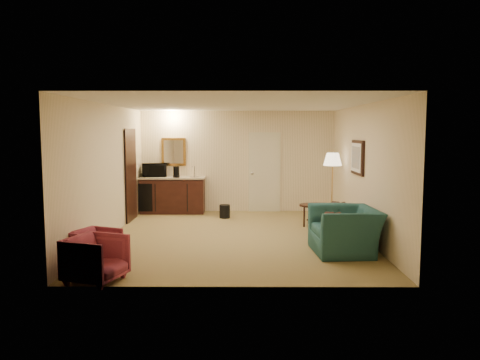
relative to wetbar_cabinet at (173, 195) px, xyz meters
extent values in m
plane|color=olive|center=(1.65, -2.72, -0.46)|extent=(6.00, 6.00, 0.00)
cube|color=beige|center=(1.65, 0.28, 0.84)|extent=(5.00, 0.02, 2.60)
cube|color=beige|center=(-0.85, -2.72, 0.84)|extent=(0.02, 6.00, 2.60)
cube|color=beige|center=(4.15, -2.72, 0.84)|extent=(0.02, 6.00, 2.60)
cube|color=white|center=(1.65, -2.72, 2.14)|extent=(5.00, 6.00, 0.02)
cube|color=beige|center=(2.35, 0.25, 0.56)|extent=(0.82, 0.06, 2.05)
cube|color=black|center=(-0.82, -1.02, 0.59)|extent=(0.06, 0.98, 2.10)
cube|color=gold|center=(0.00, 0.25, 1.09)|extent=(0.62, 0.04, 0.72)
cube|color=black|center=(4.11, -2.32, 1.09)|extent=(0.06, 0.90, 0.70)
cube|color=#371711|center=(0.00, 0.00, 0.00)|extent=(1.64, 0.58, 0.92)
imported|color=black|center=(3.80, -3.22, -0.02)|extent=(1.25, 2.34, 0.88)
imported|color=#215454|center=(3.53, -3.93, 0.06)|extent=(0.86, 1.25, 1.05)
imported|color=#973148|center=(-0.50, -4.72, -0.15)|extent=(0.76, 0.78, 0.63)
imported|color=#973148|center=(-0.25, -5.52, -0.10)|extent=(0.84, 0.86, 0.72)
cube|color=black|center=(3.45, -1.72, -0.21)|extent=(1.02, 0.88, 0.49)
cube|color=gold|center=(3.85, -1.08, 0.34)|extent=(0.51, 0.51, 1.59)
cylinder|color=black|center=(1.35, -0.72, -0.30)|extent=(0.27, 0.27, 0.32)
imported|color=black|center=(-0.48, 0.07, 0.66)|extent=(0.67, 0.47, 0.41)
cylinder|color=black|center=(0.11, -0.11, 0.60)|extent=(0.19, 0.19, 0.28)
camera|label=1|loc=(1.78, -11.82, 1.63)|focal=35.00mm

